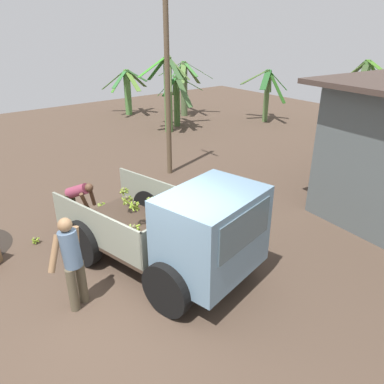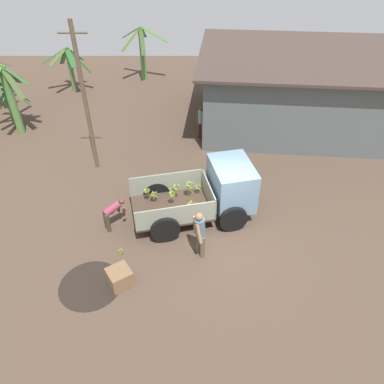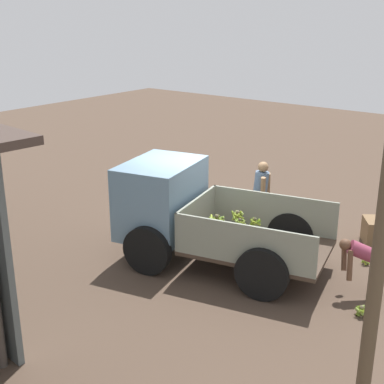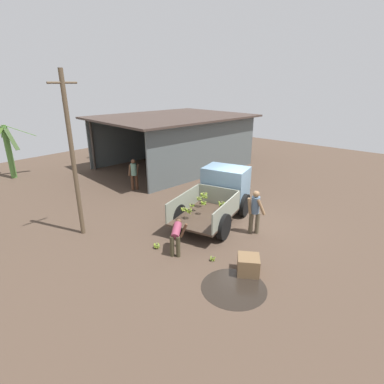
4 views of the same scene
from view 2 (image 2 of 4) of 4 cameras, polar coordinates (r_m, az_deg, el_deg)
name	(u,v)px [view 2 (image 2 of 4)]	position (r m, az deg, el deg)	size (l,w,h in m)	color
ground	(220,231)	(12.95, 4.35, -5.87)	(36.00, 36.00, 0.00)	#4C3A2E
mud_patch_0	(91,285)	(11.76, -15.20, -13.54)	(1.86, 1.86, 0.01)	black
cargo_truck	(218,190)	(12.97, 3.95, 0.38)	(4.43, 2.85, 1.99)	#403126
warehouse_shed	(313,73)	(19.25, 17.94, 16.84)	(10.28, 8.23, 3.40)	#545C5D
utility_pole	(85,100)	(14.99, -15.99, 13.32)	(1.00, 0.16, 5.88)	brown
banana_palm_1	(70,67)	(23.41, -18.09, 17.61)	(2.62, 2.30, 2.52)	#54743E
banana_palm_2	(259,56)	(24.97, 10.20, 19.72)	(2.46, 2.28, 2.34)	#4F6330
banana_palm_4	(9,100)	(20.72, -26.15, 12.46)	(1.98, 2.33, 2.36)	#3E612D
banana_palm_5	(142,53)	(24.11, -7.56, 20.29)	(2.90, 1.97, 3.15)	#54883E
banana_palm_6	(11,98)	(19.49, -25.86, 12.73)	(2.45, 2.38, 3.31)	#517B3D
person_foreground_visitor	(200,232)	(11.48, 1.20, -6.17)	(0.48, 0.70, 1.73)	brown
person_worker_loading	(112,212)	(12.88, -12.04, -3.00)	(0.86, 0.74, 1.08)	#3D3724
person_bystander_near_shed	(201,120)	(17.51, 1.45, 10.85)	(0.59, 0.43, 1.67)	#492C1D
banana_bunch_on_ground_0	(110,211)	(13.82, -12.32, -2.80)	(0.25, 0.25, 0.20)	brown
banana_bunch_on_ground_1	(120,251)	(12.35, -10.86, -8.82)	(0.18, 0.18, 0.16)	brown
wooden_crate_0	(120,277)	(11.40, -10.97, -12.63)	(0.64, 0.64, 0.56)	brown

